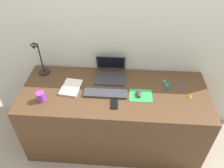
% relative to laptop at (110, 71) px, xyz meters
% --- Properties ---
extents(ground_plane, '(6.00, 6.00, 0.00)m').
position_rel_laptop_xyz_m(ground_plane, '(0.06, -0.24, -0.79)').
color(ground_plane, gray).
extents(back_wall, '(2.99, 0.05, 1.62)m').
position_rel_laptop_xyz_m(back_wall, '(0.06, 0.15, 0.02)').
color(back_wall, beige).
rests_on(back_wall, ground_plane).
extents(desk, '(1.79, 0.71, 0.74)m').
position_rel_laptop_xyz_m(desk, '(0.06, -0.24, -0.42)').
color(desk, '#4C331E').
rests_on(desk, ground_plane).
extents(laptop, '(0.30, 0.28, 0.20)m').
position_rel_laptop_xyz_m(laptop, '(0.00, 0.00, 0.00)').
color(laptop, '#333338').
rests_on(laptop, desk).
extents(keyboard, '(0.41, 0.13, 0.02)m').
position_rel_laptop_xyz_m(keyboard, '(-0.02, -0.28, -0.04)').
color(keyboard, '#333338').
rests_on(keyboard, desk).
extents(mousepad, '(0.21, 0.17, 0.00)m').
position_rel_laptop_xyz_m(mousepad, '(0.31, -0.29, -0.05)').
color(mousepad, green).
rests_on(mousepad, desk).
extents(mouse, '(0.06, 0.10, 0.03)m').
position_rel_laptop_xyz_m(mouse, '(0.29, -0.28, -0.03)').
color(mouse, '#333338').
rests_on(mouse, mousepad).
extents(cell_phone, '(0.07, 0.13, 0.01)m').
position_rel_laptop_xyz_m(cell_phone, '(0.07, -0.41, -0.05)').
color(cell_phone, black).
rests_on(cell_phone, desk).
extents(desk_lamp, '(0.11, 0.17, 0.40)m').
position_rel_laptop_xyz_m(desk_lamp, '(-0.70, -0.04, 0.13)').
color(desk_lamp, black).
rests_on(desk_lamp, desk).
extents(notebook_pad, '(0.20, 0.26, 0.02)m').
position_rel_laptop_xyz_m(notebook_pad, '(-0.36, -0.23, -0.04)').
color(notebook_pad, silver).
rests_on(notebook_pad, desk).
extents(coffee_mug, '(0.08, 0.08, 0.09)m').
position_rel_laptop_xyz_m(coffee_mug, '(-0.60, -0.41, -0.01)').
color(coffee_mug, purple).
rests_on(coffee_mug, desk).
extents(toy_figurine_yellow, '(0.03, 0.03, 0.04)m').
position_rel_laptop_xyz_m(toy_figurine_yellow, '(0.76, -0.27, -0.03)').
color(toy_figurine_yellow, yellow).
rests_on(toy_figurine_yellow, desk).
extents(toy_figurine_blue, '(0.04, 0.04, 0.04)m').
position_rel_laptop_xyz_m(toy_figurine_blue, '(0.70, -0.11, -0.03)').
color(toy_figurine_blue, blue).
rests_on(toy_figurine_blue, desk).
extents(toy_figurine_cyan, '(0.03, 0.03, 0.04)m').
position_rel_laptop_xyz_m(toy_figurine_cyan, '(0.55, -0.06, -0.03)').
color(toy_figurine_cyan, '#28B7CC').
rests_on(toy_figurine_cyan, desk).
extents(toy_figurine_teal, '(0.04, 0.04, 0.06)m').
position_rel_laptop_xyz_m(toy_figurine_teal, '(0.56, -0.17, -0.02)').
color(toy_figurine_teal, teal).
rests_on(toy_figurine_teal, desk).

